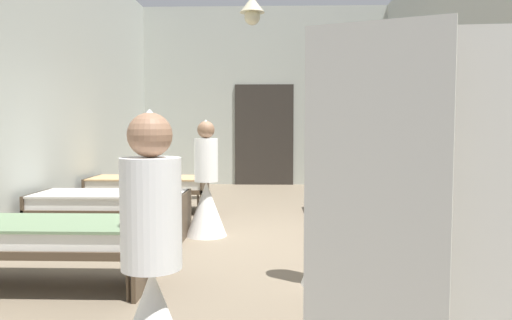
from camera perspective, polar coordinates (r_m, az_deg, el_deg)
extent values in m
cube|color=#7A6B56|center=(6.29, 0.15, -9.47)|extent=(6.39, 12.20, 0.10)
cube|color=#B2B7AD|center=(12.04, 0.96, 7.32)|extent=(6.19, 0.20, 4.24)
cube|color=#B2B7AD|center=(6.92, -25.83, 9.47)|extent=(0.20, 11.60, 4.24)
cube|color=#B2B7AD|center=(6.77, 26.78, 9.58)|extent=(0.20, 11.60, 4.24)
cube|color=#2D2823|center=(11.90, 0.94, 2.92)|extent=(1.40, 0.06, 2.40)
cone|color=beige|center=(9.08, -0.44, 17.46)|extent=(0.44, 0.44, 0.28)
sphere|color=beige|center=(9.03, -0.44, 16.11)|extent=(0.28, 0.28, 0.28)
cylinder|color=#473828|center=(4.20, -14.52, -13.27)|extent=(0.03, 0.03, 0.34)
cylinder|color=#473828|center=(4.87, -12.10, -10.84)|extent=(0.03, 0.03, 0.34)
cube|color=#473828|center=(4.78, -23.50, -8.84)|extent=(1.90, 0.84, 0.07)
cube|color=#473828|center=(4.49, -12.49, -10.58)|extent=(0.04, 0.84, 0.57)
cube|color=white|center=(4.76, -23.53, -7.60)|extent=(1.82, 0.78, 0.14)
cube|color=slate|center=(4.75, -23.56, -6.63)|extent=(1.86, 0.82, 0.02)
cylinder|color=#473828|center=(4.12, 13.25, -13.60)|extent=(0.03, 0.03, 0.34)
cylinder|color=#473828|center=(4.80, 11.51, -11.05)|extent=(0.03, 0.03, 0.34)
cube|color=#473828|center=(4.65, 23.09, -9.19)|extent=(1.90, 0.84, 0.07)
cube|color=#473828|center=(4.42, 11.56, -10.80)|extent=(0.04, 0.84, 0.57)
cube|color=white|center=(4.63, 23.13, -7.92)|extent=(1.82, 0.78, 0.14)
cube|color=tan|center=(4.61, 23.16, -6.93)|extent=(1.86, 0.82, 0.02)
cylinder|color=#473828|center=(6.55, -24.60, -7.30)|extent=(0.03, 0.03, 0.34)
cylinder|color=#473828|center=(7.19, -22.04, -6.26)|extent=(0.03, 0.03, 0.34)
cylinder|color=#473828|center=(5.99, -9.38, -8.02)|extent=(0.03, 0.03, 0.34)
cylinder|color=#473828|center=(6.69, -8.18, -6.76)|extent=(0.03, 0.03, 0.34)
cube|color=#473828|center=(6.52, -16.33, -5.33)|extent=(1.90, 0.84, 0.07)
cube|color=#473828|center=(6.88, -23.74, -5.77)|extent=(0.04, 0.84, 0.57)
cube|color=#473828|center=(6.31, -8.21, -6.33)|extent=(0.04, 0.84, 0.57)
cube|color=white|center=(6.50, -16.35, -4.42)|extent=(1.82, 0.78, 0.14)
cube|color=beige|center=(6.49, -16.37, -3.70)|extent=(1.86, 0.82, 0.02)
cylinder|color=#473828|center=(5.94, 9.57, -8.14)|extent=(0.03, 0.03, 0.34)
cylinder|color=#473828|center=(6.64, 8.73, -6.85)|extent=(0.03, 0.03, 0.34)
cylinder|color=#473828|center=(6.41, 25.32, -7.57)|extent=(0.03, 0.03, 0.34)
cylinder|color=#473828|center=(7.06, 22.97, -6.47)|extent=(0.03, 0.03, 0.34)
cube|color=#473828|center=(6.42, 16.90, -5.48)|extent=(1.90, 0.84, 0.07)
cube|color=#473828|center=(6.26, 8.59, -6.42)|extent=(0.04, 0.84, 0.57)
cube|color=#473828|center=(6.74, 24.59, -5.99)|extent=(0.04, 0.84, 0.57)
cube|color=white|center=(6.40, 16.92, -4.56)|extent=(1.82, 0.78, 0.14)
cube|color=#8C4C47|center=(6.39, 16.94, -3.83)|extent=(1.86, 0.82, 0.02)
cylinder|color=#473828|center=(8.27, -18.74, -4.88)|extent=(0.03, 0.03, 0.34)
cylinder|color=#473828|center=(8.94, -17.12, -4.20)|extent=(0.03, 0.03, 0.34)
cylinder|color=#473828|center=(7.84, -6.68, -5.18)|extent=(0.03, 0.03, 0.34)
cylinder|color=#473828|center=(8.54, -5.97, -4.42)|extent=(0.03, 0.03, 0.34)
cube|color=#473828|center=(8.33, -12.27, -3.28)|extent=(1.90, 0.84, 0.07)
cube|color=#473828|center=(8.61, -18.29, -3.75)|extent=(0.04, 0.84, 0.57)
cube|color=#473828|center=(8.16, -5.90, -3.98)|extent=(0.04, 0.84, 0.57)
cube|color=silver|center=(8.31, -12.28, -2.57)|extent=(1.82, 0.78, 0.14)
cube|color=tan|center=(8.31, -12.29, -2.00)|extent=(1.86, 0.82, 0.02)
cylinder|color=#473828|center=(7.79, 7.67, -5.24)|extent=(0.03, 0.03, 0.34)
cylinder|color=#473828|center=(8.50, 7.18, -4.47)|extent=(0.03, 0.03, 0.34)
cylinder|color=#473828|center=(8.16, 19.97, -5.03)|extent=(0.03, 0.03, 0.34)
cylinder|color=#473828|center=(8.84, 18.51, -4.33)|extent=(0.03, 0.03, 0.34)
cube|color=#473828|center=(8.25, 13.46, -3.37)|extent=(1.90, 0.84, 0.07)
cube|color=#473828|center=(8.12, 7.00, -4.03)|extent=(0.04, 0.84, 0.57)
cube|color=#473828|center=(8.50, 19.62, -3.88)|extent=(0.04, 0.84, 0.57)
cube|color=silver|center=(8.24, 13.47, -2.64)|extent=(1.82, 0.78, 0.14)
cube|color=beige|center=(8.23, 13.48, -2.08)|extent=(1.86, 0.82, 0.02)
cylinder|color=white|center=(2.50, -11.98, -6.03)|extent=(0.30, 0.30, 0.55)
sphere|color=#A87A5B|center=(2.46, -12.11, 2.82)|extent=(0.22, 0.22, 0.22)
cone|color=white|center=(2.46, -12.13, 4.61)|extent=(0.18, 0.18, 0.10)
cone|color=white|center=(4.50, 8.56, -9.69)|extent=(0.52, 0.52, 0.70)
cylinder|color=white|center=(4.39, 8.64, -1.73)|extent=(0.30, 0.30, 0.55)
sphere|color=#A87A5B|center=(4.37, 8.69, 3.29)|extent=(0.22, 0.22, 0.22)
cone|color=white|center=(4.37, 8.70, 4.30)|extent=(0.18, 0.18, 0.10)
cone|color=white|center=(6.40, -5.72, -5.60)|extent=(0.52, 0.52, 0.70)
cylinder|color=white|center=(6.32, -5.76, 0.00)|extent=(0.30, 0.30, 0.55)
sphere|color=#846047|center=(6.31, -5.78, 3.49)|extent=(0.22, 0.22, 0.22)
cone|color=white|center=(6.31, -5.79, 4.19)|extent=(0.18, 0.18, 0.10)
cube|color=silver|center=(1.57, 13.29, -16.87)|extent=(0.40, 0.19, 1.70)
cube|color=silver|center=(1.75, 26.98, -14.96)|extent=(0.42, 0.07, 1.70)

